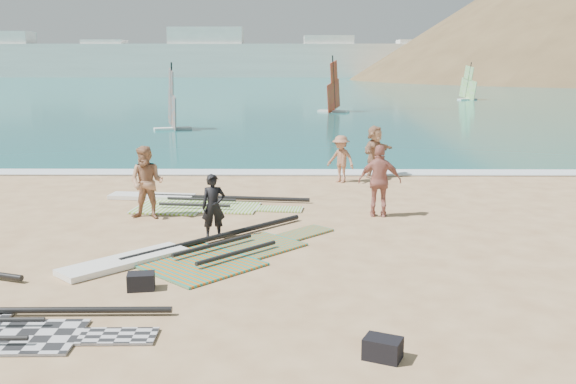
{
  "coord_description": "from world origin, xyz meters",
  "views": [
    {
      "loc": [
        1.35,
        -11.12,
        4.11
      ],
      "look_at": [
        1.24,
        4.0,
        1.0
      ],
      "focal_mm": 40.0,
      "sensor_mm": 36.0,
      "label": 1
    }
  ],
  "objects_px": {
    "beachgoer_left": "(147,183)",
    "person_wetsuit": "(213,207)",
    "rig_orange": "(192,254)",
    "gear_bag_near": "(141,281)",
    "beachgoer_mid": "(341,159)",
    "beachgoer_right": "(375,152)",
    "beachgoer_back": "(380,181)",
    "rig_green": "(186,202)",
    "gear_bag_far": "(383,348)"
  },
  "relations": [
    {
      "from": "beachgoer_left",
      "to": "person_wetsuit",
      "type": "bearing_deg",
      "value": -34.57
    },
    {
      "from": "rig_orange",
      "to": "beachgoer_left",
      "type": "bearing_deg",
      "value": 70.63
    },
    {
      "from": "rig_orange",
      "to": "beachgoer_left",
      "type": "height_order",
      "value": "beachgoer_left"
    },
    {
      "from": "beachgoer_left",
      "to": "rig_orange",
      "type": "bearing_deg",
      "value": -53.78
    },
    {
      "from": "gear_bag_near",
      "to": "beachgoer_mid",
      "type": "height_order",
      "value": "beachgoer_mid"
    },
    {
      "from": "beachgoer_right",
      "to": "person_wetsuit",
      "type": "bearing_deg",
      "value": -173.87
    },
    {
      "from": "person_wetsuit",
      "to": "beachgoer_left",
      "type": "xyz_separation_m",
      "value": [
        -1.98,
        1.92,
        0.2
      ]
    },
    {
      "from": "rig_orange",
      "to": "beachgoer_left",
      "type": "xyz_separation_m",
      "value": [
        -1.68,
        3.35,
        0.91
      ]
    },
    {
      "from": "gear_bag_near",
      "to": "beachgoer_left",
      "type": "xyz_separation_m",
      "value": [
        -1.06,
        5.38,
        0.81
      ]
    },
    {
      "from": "person_wetsuit",
      "to": "beachgoer_back",
      "type": "bearing_deg",
      "value": 15.7
    },
    {
      "from": "rig_green",
      "to": "beachgoer_left",
      "type": "xyz_separation_m",
      "value": [
        -0.71,
        -1.8,
        0.91
      ]
    },
    {
      "from": "rig_green",
      "to": "rig_orange",
      "type": "relative_size",
      "value": 1.07
    },
    {
      "from": "person_wetsuit",
      "to": "gear_bag_near",
      "type": "bearing_deg",
      "value": -116.83
    },
    {
      "from": "gear_bag_far",
      "to": "beachgoer_back",
      "type": "distance_m",
      "value": 8.5
    },
    {
      "from": "gear_bag_near",
      "to": "beachgoer_right",
      "type": "relative_size",
      "value": 0.26
    },
    {
      "from": "gear_bag_far",
      "to": "beachgoer_mid",
      "type": "bearing_deg",
      "value": 88.4
    },
    {
      "from": "rig_green",
      "to": "person_wetsuit",
      "type": "distance_m",
      "value": 4.0
    },
    {
      "from": "beachgoer_mid",
      "to": "beachgoer_left",
      "type": "bearing_deg",
      "value": -98.98
    },
    {
      "from": "gear_bag_far",
      "to": "rig_green",
      "type": "bearing_deg",
      "value": 113.84
    },
    {
      "from": "gear_bag_near",
      "to": "rig_orange",
      "type": "bearing_deg",
      "value": 73.17
    },
    {
      "from": "person_wetsuit",
      "to": "rig_green",
      "type": "bearing_deg",
      "value": 96.81
    },
    {
      "from": "rig_orange",
      "to": "beachgoer_back",
      "type": "xyz_separation_m",
      "value": [
        4.47,
        3.61,
        0.91
      ]
    },
    {
      "from": "beachgoer_left",
      "to": "beachgoer_right",
      "type": "relative_size",
      "value": 1.04
    },
    {
      "from": "gear_bag_near",
      "to": "person_wetsuit",
      "type": "bearing_deg",
      "value": 75.18
    },
    {
      "from": "rig_orange",
      "to": "beachgoer_right",
      "type": "bearing_deg",
      "value": 15.87
    },
    {
      "from": "rig_orange",
      "to": "beachgoer_mid",
      "type": "height_order",
      "value": "beachgoer_mid"
    },
    {
      "from": "rig_green",
      "to": "beachgoer_mid",
      "type": "bearing_deg",
      "value": 42.6
    },
    {
      "from": "gear_bag_far",
      "to": "beachgoer_left",
      "type": "relative_size",
      "value": 0.27
    },
    {
      "from": "rig_green",
      "to": "rig_orange",
      "type": "distance_m",
      "value": 5.24
    },
    {
      "from": "beachgoer_left",
      "to": "beachgoer_back",
      "type": "distance_m",
      "value": 6.15
    },
    {
      "from": "person_wetsuit",
      "to": "rig_orange",
      "type": "bearing_deg",
      "value": -113.91
    },
    {
      "from": "person_wetsuit",
      "to": "beachgoer_left",
      "type": "height_order",
      "value": "beachgoer_left"
    },
    {
      "from": "beachgoer_mid",
      "to": "gear_bag_near",
      "type": "bearing_deg",
      "value": -75.07
    },
    {
      "from": "beachgoer_left",
      "to": "beachgoer_right",
      "type": "xyz_separation_m",
      "value": [
        6.75,
        6.13,
        -0.03
      ]
    },
    {
      "from": "beachgoer_back",
      "to": "beachgoer_right",
      "type": "distance_m",
      "value": 5.9
    },
    {
      "from": "rig_green",
      "to": "gear_bag_near",
      "type": "xyz_separation_m",
      "value": [
        0.35,
        -7.19,
        0.1
      ]
    },
    {
      "from": "person_wetsuit",
      "to": "beachgoer_mid",
      "type": "xyz_separation_m",
      "value": [
        3.49,
        7.11,
        0.04
      ]
    },
    {
      "from": "rig_orange",
      "to": "gear_bag_near",
      "type": "relative_size",
      "value": 11.68
    },
    {
      "from": "gear_bag_far",
      "to": "person_wetsuit",
      "type": "bearing_deg",
      "value": 116.68
    },
    {
      "from": "rig_orange",
      "to": "beachgoer_back",
      "type": "height_order",
      "value": "beachgoer_back"
    },
    {
      "from": "rig_orange",
      "to": "person_wetsuit",
      "type": "bearing_deg",
      "value": 32.09
    },
    {
      "from": "rig_orange",
      "to": "gear_bag_near",
      "type": "distance_m",
      "value": 2.13
    },
    {
      "from": "rig_green",
      "to": "beachgoer_mid",
      "type": "height_order",
      "value": "beachgoer_mid"
    },
    {
      "from": "rig_orange",
      "to": "beachgoer_back",
      "type": "bearing_deg",
      "value": -7.03
    },
    {
      "from": "gear_bag_near",
      "to": "person_wetsuit",
      "type": "relative_size",
      "value": 0.32
    },
    {
      "from": "gear_bag_near",
      "to": "person_wetsuit",
      "type": "distance_m",
      "value": 3.63
    },
    {
      "from": "beachgoer_right",
      "to": "rig_green",
      "type": "bearing_deg",
      "value": 162.41
    },
    {
      "from": "gear_bag_far",
      "to": "gear_bag_near",
      "type": "bearing_deg",
      "value": 145.79
    },
    {
      "from": "beachgoer_mid",
      "to": "beachgoer_right",
      "type": "distance_m",
      "value": 1.59
    },
    {
      "from": "rig_green",
      "to": "beachgoer_back",
      "type": "xyz_separation_m",
      "value": [
        5.43,
        -1.54,
        0.91
      ]
    }
  ]
}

